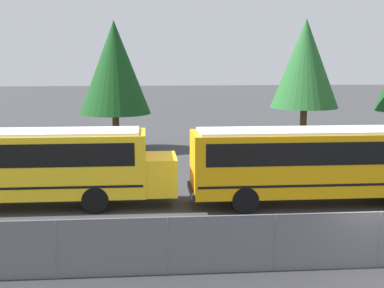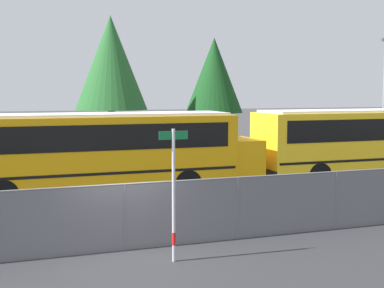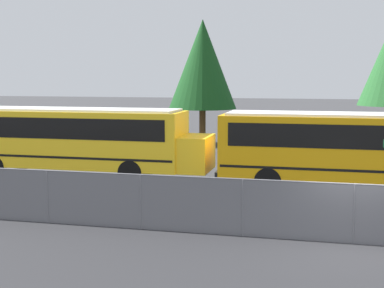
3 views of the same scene
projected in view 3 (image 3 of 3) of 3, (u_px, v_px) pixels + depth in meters
ground_plane at (353, 244)px, 14.95m from camera, size 200.00×200.00×0.00m
fence at (354, 213)px, 14.83m from camera, size 74.80×0.07×1.72m
school_bus_1 at (76, 136)px, 24.63m from camera, size 11.99×2.56×3.20m
school_bus_2 at (361, 146)px, 21.26m from camera, size 11.99×2.56×3.20m
tree_1 at (203, 64)px, 36.36m from camera, size 4.65×4.65×8.50m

